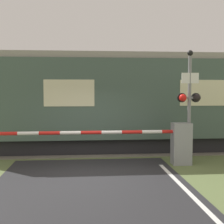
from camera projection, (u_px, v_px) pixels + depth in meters
ground_plane at (91, 176)px, 8.78m from camera, size 80.00×80.00×0.00m
track_bed at (89, 149)px, 12.65m from camera, size 36.00×3.20×0.13m
train at (191, 101)px, 12.88m from camera, size 17.86×2.82×3.80m
crossing_barrier at (167, 142)px, 10.04m from camera, size 6.23×0.44×1.35m
signal_post at (189, 100)px, 10.04m from camera, size 0.76×0.26×3.68m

